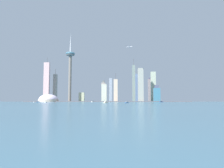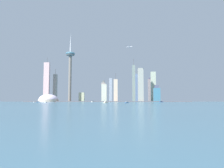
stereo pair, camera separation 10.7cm
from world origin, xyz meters
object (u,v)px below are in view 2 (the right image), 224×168
(skyscraper_12, at_px, (47,82))
(skyscraper_10, at_px, (116,91))
(observation_tower, at_px, (70,65))
(skyscraper_1, at_px, (141,85))
(skyscraper_6, at_px, (153,87))
(stadium_dome, at_px, (48,100))
(boat_2, at_px, (92,102))
(skyscraper_11, at_px, (135,88))
(skyscraper_7, at_px, (82,97))
(skyscraper_0, at_px, (103,92))
(skyscraper_2, at_px, (157,94))
(skyscraper_4, at_px, (150,90))
(boat_1, at_px, (127,102))
(skyscraper_5, at_px, (104,93))
(airplane, at_px, (129,47))
(boat_6, at_px, (34,102))
(channel_buoy_1, at_px, (115,102))
(skyscraper_8, at_px, (55,88))
(boat_4, at_px, (161,102))
(boat_5, at_px, (45,102))
(channel_buoy_0, at_px, (55,102))
(skyscraper_9, at_px, (134,83))
(boat_0, at_px, (106,102))
(skyscraper_3, at_px, (111,90))
(boat_3, at_px, (38,102))

(skyscraper_12, bearing_deg, skyscraper_10, -6.77)
(observation_tower, height_order, skyscraper_1, observation_tower)
(skyscraper_6, bearing_deg, stadium_dome, -172.43)
(stadium_dome, relative_size, skyscraper_1, 0.59)
(observation_tower, height_order, boat_2, observation_tower)
(skyscraper_10, distance_m, skyscraper_11, 126.80)
(skyscraper_7, distance_m, skyscraper_10, 152.44)
(skyscraper_10, bearing_deg, skyscraper_12, 173.23)
(skyscraper_6, height_order, skyscraper_11, skyscraper_6)
(skyscraper_0, relative_size, skyscraper_6, 0.73)
(skyscraper_2, bearing_deg, skyscraper_4, 96.88)
(skyscraper_12, xyz_separation_m, boat_1, (335.22, -444.57, -87.47))
(skyscraper_5, bearing_deg, airplane, -47.08)
(skyscraper_7, height_order, boat_6, skyscraper_7)
(boat_1, height_order, channel_buoy_1, boat_1)
(skyscraper_8, bearing_deg, skyscraper_6, -7.06)
(skyscraper_7, bearing_deg, observation_tower, -135.88)
(stadium_dome, bearing_deg, boat_4, -19.13)
(skyscraper_11, bearing_deg, boat_5, -120.00)
(channel_buoy_0, bearing_deg, stadium_dome, 113.59)
(stadium_dome, distance_m, skyscraper_10, 282.50)
(boat_5, bearing_deg, boat_4, 113.28)
(stadium_dome, relative_size, skyscraper_0, 0.84)
(skyscraper_12, bearing_deg, stadium_dome, -64.32)
(skyscraper_4, height_order, boat_6, skyscraper_4)
(boat_2, xyz_separation_m, boat_6, (-149.25, -141.36, -0.09))
(skyscraper_9, xyz_separation_m, airplane, (-26.24, -112.31, 133.72))
(boat_0, distance_m, boat_5, 149.97)
(skyscraper_2, bearing_deg, boat_4, -96.31)
(skyscraper_5, xyz_separation_m, skyscraper_6, (217.00, 6.92, 28.12))
(skyscraper_0, relative_size, skyscraper_11, 0.74)
(skyscraper_3, xyz_separation_m, skyscraper_6, (190.02, -57.22, 11.46))
(skyscraper_12, bearing_deg, boat_3, -77.17)
(skyscraper_1, bearing_deg, stadium_dome, -179.23)
(boat_2, bearing_deg, boat_0, 24.59)
(stadium_dome, bearing_deg, boat_5, -72.91)
(skyscraper_7, xyz_separation_m, boat_3, (-108.49, -216.53, -18.95))
(skyscraper_1, xyz_separation_m, boat_2, (-185.27, -134.10, -68.17))
(skyscraper_1, xyz_separation_m, skyscraper_6, (62.43, 53.90, -3.40))
(skyscraper_0, relative_size, skyscraper_5, 1.01)
(skyscraper_0, distance_m, skyscraper_3, 38.04)
(skyscraper_3, xyz_separation_m, boat_4, (176.38, -265.71, -53.42))
(skyscraper_12, bearing_deg, skyscraper_5, -3.67)
(skyscraper_2, distance_m, skyscraper_9, 114.18)
(skyscraper_6, distance_m, boat_6, 519.86)
(skyscraper_8, relative_size, airplane, 6.08)
(skyscraper_8, height_order, boat_1, skyscraper_8)
(observation_tower, distance_m, airplane, 261.32)
(observation_tower, xyz_separation_m, channel_buoy_1, (190.90, -163.22, -153.81))
(skyscraper_12, bearing_deg, skyscraper_6, -1.18)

